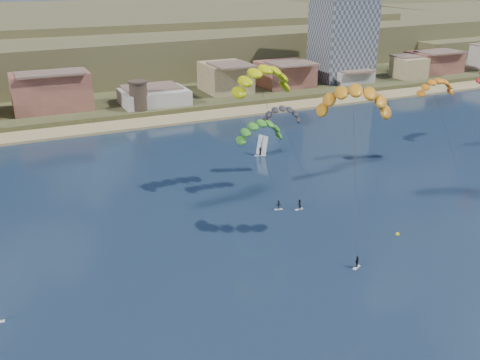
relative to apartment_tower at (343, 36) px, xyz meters
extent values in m
plane|color=#0D1F31|center=(-85.00, -128.00, -17.82)|extent=(2400.00, 2400.00, 0.00)
cube|color=tan|center=(-85.00, -22.00, -17.57)|extent=(2200.00, 12.00, 0.90)
cube|color=brown|center=(-85.00, 432.00, -17.82)|extent=(2200.00, 900.00, 4.00)
cube|color=brown|center=(-45.00, 92.00, -8.32)|extent=(320.00, 150.00, 15.00)
cube|color=gray|center=(0.00, 0.00, -0.82)|extent=(20.00, 16.00, 30.00)
cylinder|color=#47382D|center=(-80.00, -14.00, -11.82)|extent=(5.20, 5.20, 8.00)
cylinder|color=#47382D|center=(-80.00, -14.00, -7.52)|extent=(5.82, 5.82, 0.60)
cube|color=silver|center=(-70.72, -90.89, -17.77)|extent=(1.67, 0.70, 0.11)
imported|color=black|center=(-70.72, -90.89, -16.78)|extent=(1.00, 0.82, 1.87)
cylinder|color=#262626|center=(-71.81, -85.22, -7.35)|extent=(0.05, 0.05, 21.86)
cube|color=silver|center=(-73.47, -112.43, -17.77)|extent=(1.64, 1.14, 0.11)
imported|color=black|center=(-73.47, -112.43, -16.80)|extent=(1.16, 0.88, 1.83)
cylinder|color=#262626|center=(-71.25, -107.61, -6.93)|extent=(0.05, 0.05, 22.14)
cube|color=silver|center=(-74.18, -89.38, -17.77)|extent=(1.57, 0.74, 0.10)
imported|color=black|center=(-74.18, -89.38, -16.85)|extent=(1.23, 0.85, 1.74)
cylinder|color=#262626|center=(-73.81, -84.69, -12.00)|extent=(0.05, 0.05, 13.32)
cylinder|color=#262626|center=(-64.86, -76.80, -12.03)|extent=(0.04, 0.04, 13.58)
cylinder|color=#262626|center=(-30.61, -84.00, -10.00)|extent=(0.04, 0.04, 17.03)
cube|color=silver|center=(-63.59, -60.77, -17.75)|extent=(2.79, 1.41, 0.13)
imported|color=black|center=(-63.59, -60.77, -16.72)|extent=(1.06, 0.82, 1.93)
cube|color=white|center=(-63.14, -60.77, -15.34)|extent=(1.71, 3.07, 4.61)
sphere|color=yellow|center=(-60.96, -106.52, -17.70)|extent=(0.68, 0.68, 0.68)
camera|label=1|loc=(-118.67, -169.45, 24.12)|focal=40.93mm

